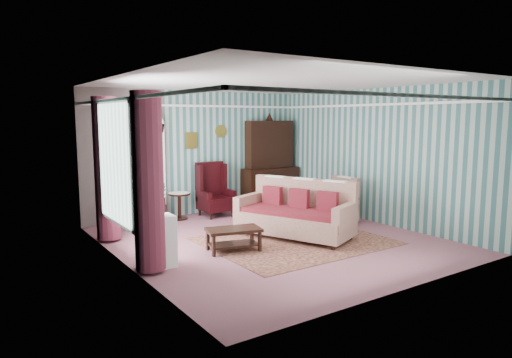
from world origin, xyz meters
TOP-DOWN VIEW (x-y plane):
  - floor at (0.00, 0.00)m, footprint 6.00×6.00m
  - room_shell at (-0.62, 0.18)m, footprint 5.53×6.02m
  - bookcase at (-1.35, 2.84)m, footprint 0.80×0.28m
  - dresser_hutch at (1.90, 2.72)m, footprint 1.50×0.56m
  - wingback_left at (-1.60, 2.45)m, footprint 0.76×0.80m
  - wingback_right at (0.15, 2.45)m, footprint 0.76×0.80m
  - seated_woman at (-1.60, 2.45)m, footprint 0.44×0.40m
  - round_side_table at (-0.70, 2.60)m, footprint 0.50×0.50m
  - nest_table at (2.47, 0.90)m, footprint 0.45×0.38m
  - plant_stand at (-2.40, -0.30)m, footprint 0.55×0.35m
  - rug at (0.30, -0.30)m, footprint 3.20×2.60m
  - sofa at (0.45, -0.07)m, footprint 1.82×2.44m
  - floral_armchair at (1.90, 0.33)m, footprint 0.80×0.84m
  - coffee_table at (-0.97, -0.20)m, footprint 1.01×0.70m
  - potted_plant_a at (-2.45, -0.38)m, footprint 0.46×0.42m
  - potted_plant_b at (-2.33, -0.23)m, footprint 0.28×0.22m
  - potted_plant_c at (-2.46, -0.25)m, footprint 0.30×0.30m

SIDE VIEW (x-z plane):
  - floor at x=0.00m, z-range 0.00..0.00m
  - rug at x=0.30m, z-range 0.00..0.01m
  - coffee_table at x=-0.97m, z-range 0.00..0.40m
  - nest_table at x=2.47m, z-range 0.00..0.54m
  - round_side_table at x=-0.70m, z-range 0.00..0.60m
  - plant_stand at x=-2.40m, z-range 0.00..0.80m
  - floral_armchair at x=1.90m, z-range 0.00..0.93m
  - sofa at x=0.45m, z-range 0.00..1.04m
  - seated_woman at x=-1.60m, z-range 0.00..1.18m
  - wingback_left at x=-1.60m, z-range 0.00..1.25m
  - wingback_right at x=0.15m, z-range 0.00..1.25m
  - potted_plant_c at x=-2.46m, z-range 0.80..1.21m
  - potted_plant_a at x=-2.45m, z-range 0.80..1.24m
  - potted_plant_b at x=-2.33m, z-range 0.80..1.29m
  - bookcase at x=-1.35m, z-range 0.00..2.24m
  - dresser_hutch at x=1.90m, z-range 0.00..2.36m
  - room_shell at x=-0.62m, z-range 0.55..3.46m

